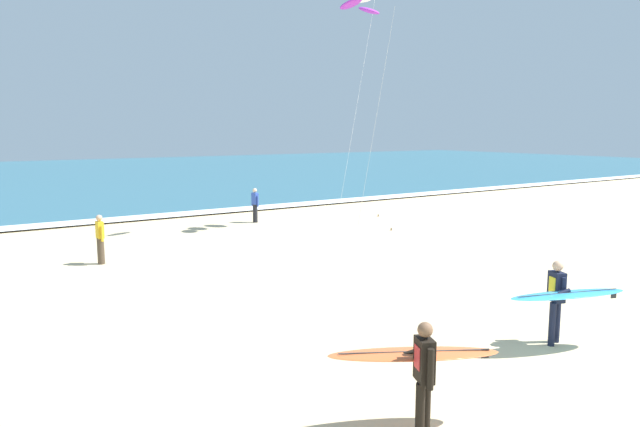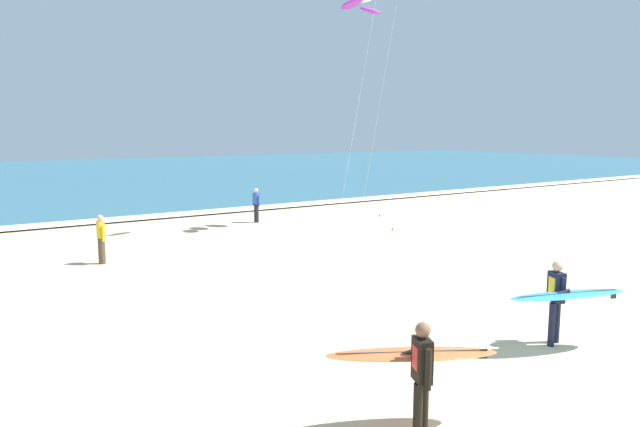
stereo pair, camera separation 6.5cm
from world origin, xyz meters
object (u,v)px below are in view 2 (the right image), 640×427
(surfer_lead, at_px, (417,363))
(bystander_yellow_top, at_px, (101,239))
(surfer_trailing, at_px, (562,296))
(kite_arc_ivory_far, at_px, (361,5))
(bystander_blue_top, at_px, (256,205))

(surfer_lead, relative_size, bystander_yellow_top, 1.60)
(surfer_trailing, bearing_deg, kite_arc_ivory_far, 68.17)
(kite_arc_ivory_far, xyz_separation_m, bystander_yellow_top, (-11.18, -1.06, -8.61))
(surfer_trailing, xyz_separation_m, bystander_yellow_top, (-5.74, 12.50, -0.24))
(bystander_blue_top, bearing_deg, surfer_trailing, -97.50)
(surfer_trailing, distance_m, kite_arc_ivory_far, 16.84)
(surfer_lead, height_order, kite_arc_ivory_far, kite_arc_ivory_far)
(surfer_lead, xyz_separation_m, bystander_blue_top, (6.91, 18.17, -0.24))
(surfer_lead, relative_size, surfer_trailing, 1.03)
(bystander_yellow_top, distance_m, bystander_blue_top, 9.33)
(surfer_lead, height_order, bystander_yellow_top, surfer_lead)
(surfer_lead, distance_m, surfer_trailing, 4.72)
(bystander_yellow_top, bearing_deg, kite_arc_ivory_far, 5.43)
(surfer_lead, relative_size, kite_arc_ivory_far, 0.26)
(surfer_lead, bearing_deg, bystander_blue_top, 69.17)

